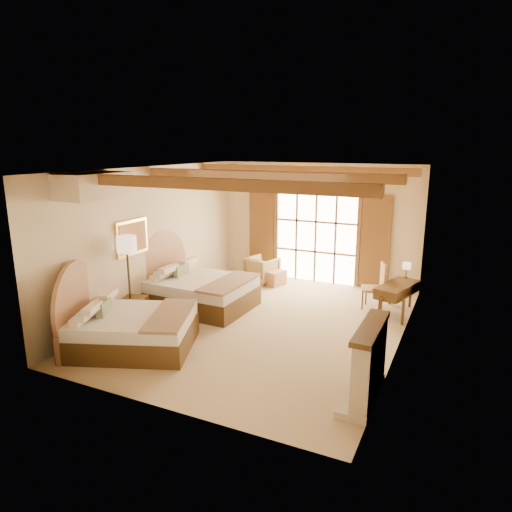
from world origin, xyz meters
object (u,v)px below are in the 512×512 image
Objects in this scene: bed_far at (194,287)px; nightstand at (135,310)px; bed_near at (125,324)px; desk at (397,298)px; armchair at (262,269)px.

nightstand is at bearing -110.27° from bed_far.
bed_near reaches higher than desk.
bed_near is at bearing -121.84° from desk.
bed_far is 2.50m from armchair.
armchair is (0.60, 2.42, -0.10)m from bed_far.
desk reaches higher than nightstand.
bed_near is at bearing 99.29° from armchair.
bed_near is 4.86m from armchair.
desk is (3.71, -0.94, 0.02)m from armchair.
bed_far is 1.53m from nightstand.
armchair is 0.56× the size of desk.
nightstand is (-0.60, 0.99, -0.15)m from bed_near.
armchair is 3.83m from desk.
bed_far is at bearing 46.64° from nightstand.
nightstand is 0.72× the size of armchair.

